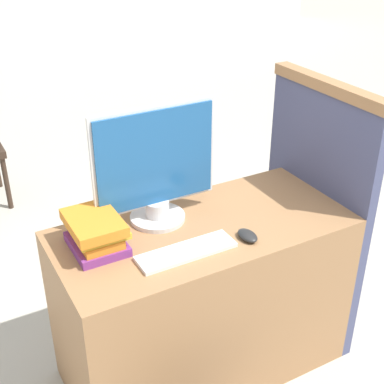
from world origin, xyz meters
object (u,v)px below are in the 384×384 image
at_px(monitor, 156,168).
at_px(mouse, 247,235).
at_px(book_stack, 95,232).
at_px(keyboard, 186,252).

distance_m(monitor, mouse, 0.45).
distance_m(mouse, book_stack, 0.60).
height_order(monitor, book_stack, monitor).
height_order(keyboard, mouse, mouse).
bearing_deg(monitor, book_stack, -166.07).
xyz_separation_m(mouse, book_stack, (-0.54, 0.23, 0.05)).
bearing_deg(mouse, book_stack, 156.73).
bearing_deg(keyboard, book_stack, 144.11).
distance_m(monitor, keyboard, 0.36).
bearing_deg(book_stack, keyboard, -35.89).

